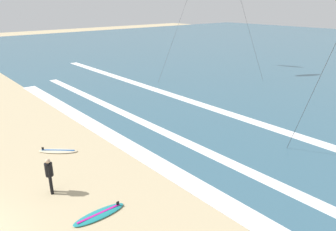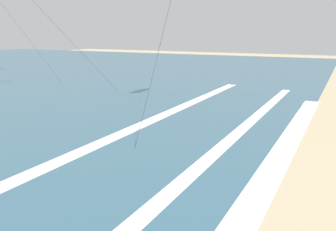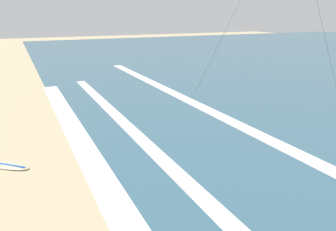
{
  "view_description": "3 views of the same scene",
  "coord_description": "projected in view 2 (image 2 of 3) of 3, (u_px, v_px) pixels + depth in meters",
  "views": [
    {
      "loc": [
        10.9,
        0.3,
        7.64
      ],
      "look_at": [
        -0.72,
        10.14,
        2.1
      ],
      "focal_mm": 33.74,
      "sensor_mm": 36.0,
      "label": 1
    },
    {
      "loc": [
        -11.13,
        6.51,
        5.58
      ],
      "look_at": [
        1.79,
        12.99,
        2.17
      ],
      "focal_mm": 38.6,
      "sensor_mm": 36.0,
      "label": 2
    },
    {
      "loc": [
        9.23,
        6.52,
        6.04
      ],
      "look_at": [
        -1.12,
        11.34,
        2.44
      ],
      "focal_mm": 35.06,
      "sensor_mm": 36.0,
      "label": 3
    }
  ],
  "objects": [
    {
      "name": "wave_foam_mid_break",
      "position": [
        196.0,
        169.0,
        14.84
      ],
      "size": [
        45.53,
        0.72,
        0.01
      ],
      "primitive_type": "cube",
      "color": "white",
      "rests_on": "ocean_surface"
    },
    {
      "name": "wave_foam_outer_break",
      "position": [
        33.0,
        173.0,
        14.48
      ],
      "size": [
        54.32,
        0.9,
        0.01
      ],
      "primitive_type": "cube",
      "color": "white",
      "rests_on": "ocean_surface"
    },
    {
      "name": "wave_foam_shoreline",
      "position": [
        253.0,
        202.0,
        12.02
      ],
      "size": [
        39.33,
        1.1,
        0.01
      ],
      "primitive_type": "cube",
      "color": "white",
      "rests_on": "ocean_surface"
    }
  ]
}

